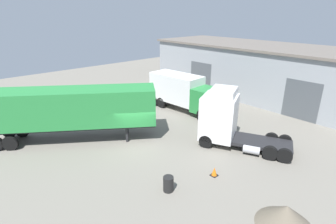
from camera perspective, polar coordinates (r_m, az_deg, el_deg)
ground_plane at (r=20.04m, az=-7.06°, el=-6.78°), size 60.00×60.00×0.00m
warehouse_building at (r=32.60m, az=20.55°, el=8.37°), size 27.92×9.43×5.80m
tractor_unit_white at (r=19.46m, az=12.31°, el=-1.47°), size 6.84×4.99×4.27m
container_trailer_green at (r=20.68m, az=-20.28°, el=0.71°), size 9.04×11.44×4.04m
box_truck_green at (r=26.10m, az=3.13°, el=4.65°), size 7.50×2.97×3.49m
gravel_pile at (r=13.92m, az=24.22°, el=-19.95°), size 2.63×2.63×1.13m
oil_drum at (r=14.90m, az=0.08°, el=-15.38°), size 0.58×0.58×0.88m
traffic_cone at (r=16.42m, az=10.04°, el=-12.72°), size 0.40×0.40×0.55m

